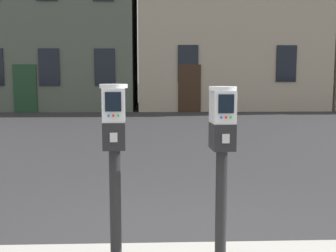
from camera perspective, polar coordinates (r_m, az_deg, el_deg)
parking_meter_near_kerb at (r=3.21m, az=-7.45°, el=-2.03°), size 0.23×0.26×1.40m
parking_meter_twin_adjacent at (r=3.24m, az=7.51°, el=-2.16°), size 0.23×0.26×1.39m
townhouse_green_painted at (r=22.33m, az=-14.34°, el=16.58°), size 7.22×6.76×10.81m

